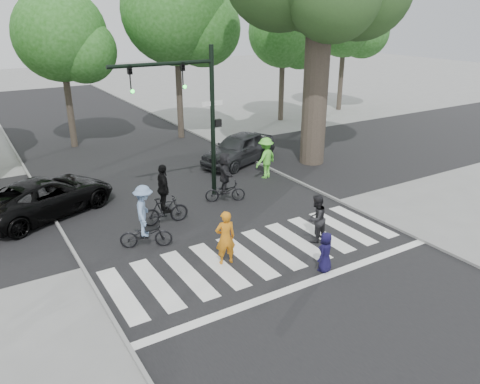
# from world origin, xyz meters

# --- Properties ---
(ground) EXTENTS (120.00, 120.00, 0.00)m
(ground) POSITION_xyz_m (0.00, 0.00, 0.00)
(ground) COLOR gray
(ground) RESTS_ON ground
(road_stem) EXTENTS (10.00, 70.00, 0.01)m
(road_stem) POSITION_xyz_m (0.00, 5.00, 0.01)
(road_stem) COLOR black
(road_stem) RESTS_ON ground
(road_cross) EXTENTS (70.00, 10.00, 0.01)m
(road_cross) POSITION_xyz_m (0.00, 8.00, 0.01)
(road_cross) COLOR black
(road_cross) RESTS_ON ground
(curb_left) EXTENTS (0.10, 70.00, 0.10)m
(curb_left) POSITION_xyz_m (-5.05, 5.00, 0.05)
(curb_left) COLOR gray
(curb_left) RESTS_ON ground
(curb_right) EXTENTS (0.10, 70.00, 0.10)m
(curb_right) POSITION_xyz_m (5.05, 5.00, 0.05)
(curb_right) COLOR gray
(curb_right) RESTS_ON ground
(crosswalk) EXTENTS (10.00, 3.85, 0.01)m
(crosswalk) POSITION_xyz_m (0.00, 0.66, 0.01)
(crosswalk) COLOR silver
(crosswalk) RESTS_ON ground
(traffic_signal) EXTENTS (4.45, 0.29, 6.00)m
(traffic_signal) POSITION_xyz_m (0.35, 6.20, 3.90)
(traffic_signal) COLOR black
(traffic_signal) RESTS_ON ground
(bg_tree_2) EXTENTS (5.04, 4.80, 8.40)m
(bg_tree_2) POSITION_xyz_m (-1.76, 16.62, 5.78)
(bg_tree_2) COLOR brown
(bg_tree_2) RESTS_ON ground
(bg_tree_3) EXTENTS (6.30, 6.00, 10.20)m
(bg_tree_3) POSITION_xyz_m (4.31, 15.27, 6.94)
(bg_tree_3) COLOR brown
(bg_tree_3) RESTS_ON ground
(bg_tree_4) EXTENTS (4.83, 4.60, 8.15)m
(bg_tree_4) POSITION_xyz_m (12.23, 16.12, 5.64)
(bg_tree_4) COLOR brown
(bg_tree_4) RESTS_ON ground
(bg_tree_5) EXTENTS (5.67, 5.40, 9.30)m
(bg_tree_5) POSITION_xyz_m (18.27, 16.69, 6.36)
(bg_tree_5) COLOR brown
(bg_tree_5) RESTS_ON ground
(pedestrian_woman) EXTENTS (0.69, 0.52, 1.71)m
(pedestrian_woman) POSITION_xyz_m (-1.24, 0.99, 0.86)
(pedestrian_woman) COLOR orange
(pedestrian_woman) RESTS_ON ground
(pedestrian_child) EXTENTS (0.71, 0.59, 1.23)m
(pedestrian_child) POSITION_xyz_m (1.02, -0.92, 0.62)
(pedestrian_child) COLOR #120F35
(pedestrian_child) RESTS_ON ground
(pedestrian_adult) EXTENTS (0.93, 0.81, 1.63)m
(pedestrian_adult) POSITION_xyz_m (2.02, 0.71, 0.82)
(pedestrian_adult) COLOR black
(pedestrian_adult) RESTS_ON ground
(cyclist_left) EXTENTS (1.76, 1.25, 2.12)m
(cyclist_left) POSITION_xyz_m (-2.91, 3.24, 0.92)
(cyclist_left) COLOR black
(cyclist_left) RESTS_ON ground
(cyclist_mid) EXTENTS (1.75, 1.08, 2.23)m
(cyclist_mid) POSITION_xyz_m (-1.69, 4.57, 0.91)
(cyclist_mid) COLOR black
(cyclist_mid) RESTS_ON ground
(cyclist_right) EXTENTS (1.69, 1.56, 2.03)m
(cyclist_right) POSITION_xyz_m (1.21, 5.29, 0.91)
(cyclist_right) COLOR black
(cyclist_right) RESTS_ON ground
(car_suv) EXTENTS (5.63, 4.14, 1.42)m
(car_suv) POSITION_xyz_m (-5.10, 7.69, 0.71)
(car_suv) COLOR black
(car_suv) RESTS_ON ground
(car_grey) EXTENTS (4.82, 3.36, 1.52)m
(car_grey) POSITION_xyz_m (4.30, 9.31, 0.76)
(car_grey) COLOR #2D2E31
(car_grey) RESTS_ON ground
(bystander_hivis) EXTENTS (1.37, 1.04, 1.88)m
(bystander_hivis) POSITION_xyz_m (4.20, 6.81, 0.94)
(bystander_hivis) COLOR #61D640
(bystander_hivis) RESTS_ON ground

